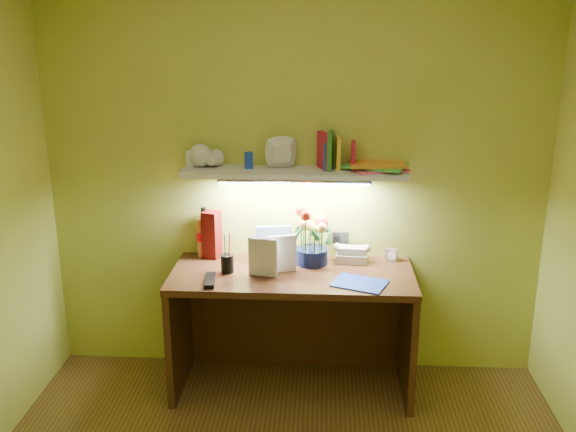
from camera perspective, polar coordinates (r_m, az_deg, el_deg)
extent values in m
cube|color=#33200D|center=(3.86, 0.38, -10.20)|extent=(1.40, 0.60, 0.75)
cube|color=silver|center=(3.93, 9.20, -3.42)|extent=(0.08, 0.06, 0.07)
cube|color=#5E0D0C|center=(3.92, -6.79, -1.64)|extent=(0.12, 0.12, 0.29)
cylinder|color=black|center=(3.70, -5.43, -3.70)|extent=(0.10, 0.10, 0.18)
cube|color=black|center=(3.60, -6.96, -5.69)|extent=(0.08, 0.20, 0.02)
cube|color=#183AC3|center=(3.57, 6.38, -5.97)|extent=(0.34, 0.30, 0.01)
imported|color=beige|center=(3.64, -3.55, -3.56)|extent=(0.17, 0.07, 0.23)
imported|color=silver|center=(3.66, -1.69, -3.47)|extent=(0.16, 0.06, 0.22)
cube|color=silver|center=(3.71, 0.54, 3.89)|extent=(1.30, 0.25, 0.03)
imported|color=silver|center=(3.75, -7.54, 4.96)|extent=(0.18, 0.18, 0.11)
imported|color=silver|center=(3.74, -6.91, 4.87)|extent=(0.12, 0.12, 0.10)
imported|color=silver|center=(3.72, -0.49, 4.52)|extent=(0.23, 0.23, 0.05)
cube|color=silver|center=(3.83, -8.75, 5.06)|extent=(0.05, 0.05, 0.10)
cube|color=#183AC3|center=(3.74, -3.51, 4.97)|extent=(0.05, 0.05, 0.10)
cube|color=#B91535|center=(3.71, 3.23, 5.80)|extent=(0.08, 0.15, 0.21)
cube|color=yellow|center=(3.72, 4.45, 5.61)|extent=(0.03, 0.12, 0.19)
cube|color=#214599|center=(3.71, 3.41, 5.39)|extent=(0.03, 0.12, 0.16)
cube|color=#327C2C|center=(3.71, 3.80, 5.83)|extent=(0.04, 0.15, 0.22)
cube|color=#B91535|center=(3.72, 5.80, 5.36)|extent=(0.02, 0.11, 0.16)
cube|color=#FF58A3|center=(3.75, 8.06, 4.20)|extent=(0.35, 0.30, 0.01)
cube|color=#4AC44A|center=(3.76, 7.77, 4.48)|extent=(0.40, 0.35, 0.01)
cube|color=orange|center=(3.75, 7.93, 4.65)|extent=(0.34, 0.26, 0.01)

